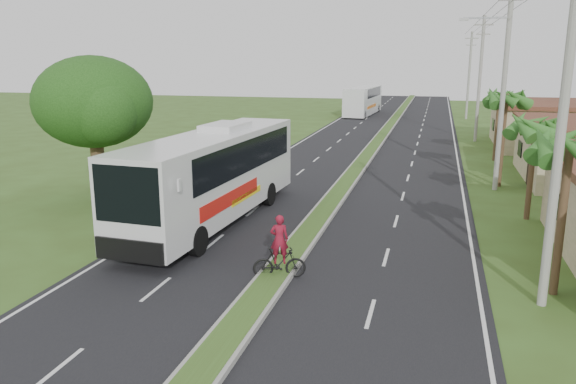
# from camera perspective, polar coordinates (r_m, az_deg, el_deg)

# --- Properties ---
(ground) EXTENTS (180.00, 180.00, 0.00)m
(ground) POSITION_cam_1_polar(r_m,az_deg,el_deg) (17.82, -3.08, -11.03)
(ground) COLOR #384E1C
(ground) RESTS_ON ground
(road_asphalt) EXTENTS (14.00, 160.00, 0.02)m
(road_asphalt) POSITION_cam_1_polar(r_m,az_deg,el_deg) (36.52, 6.61, 1.72)
(road_asphalt) COLOR black
(road_asphalt) RESTS_ON ground
(median_strip) EXTENTS (1.20, 160.00, 0.18)m
(median_strip) POSITION_cam_1_polar(r_m,az_deg,el_deg) (36.50, 6.61, 1.86)
(median_strip) COLOR gray
(median_strip) RESTS_ON ground
(lane_edge_left) EXTENTS (0.12, 160.00, 0.01)m
(lane_edge_left) POSITION_cam_1_polar(r_m,az_deg,el_deg) (38.04, -3.43, 2.24)
(lane_edge_left) COLOR silver
(lane_edge_left) RESTS_ON ground
(lane_edge_right) EXTENTS (0.12, 160.00, 0.01)m
(lane_edge_right) POSITION_cam_1_polar(r_m,az_deg,el_deg) (36.21, 17.15, 1.09)
(lane_edge_right) COLOR silver
(lane_edge_right) RESTS_ON ground
(shop_far) EXTENTS (8.60, 11.60, 3.82)m
(shop_far) POSITION_cam_1_polar(r_m,az_deg,el_deg) (52.46, 24.76, 6.26)
(shop_far) COLOR tan
(shop_far) RESTS_ON ground
(palm_verge_a) EXTENTS (2.40, 2.40, 5.45)m
(palm_verge_a) POSITION_cam_1_polar(r_m,az_deg,el_deg) (19.01, 26.73, 4.04)
(palm_verge_a) COLOR #473321
(palm_verge_a) RESTS_ON ground
(palm_verge_b) EXTENTS (2.40, 2.40, 5.05)m
(palm_verge_b) POSITION_cam_1_polar(r_m,az_deg,el_deg) (27.91, 23.86, 6.10)
(palm_verge_b) COLOR #473321
(palm_verge_b) RESTS_ON ground
(palm_verge_c) EXTENTS (2.40, 2.40, 5.85)m
(palm_verge_c) POSITION_cam_1_polar(r_m,az_deg,el_deg) (34.68, 21.30, 8.82)
(palm_verge_c) COLOR #473321
(palm_verge_c) RESTS_ON ground
(palm_verge_d) EXTENTS (2.40, 2.40, 5.25)m
(palm_verge_d) POSITION_cam_1_polar(r_m,az_deg,el_deg) (43.71, 20.67, 8.89)
(palm_verge_d) COLOR #473321
(palm_verge_d) RESTS_ON ground
(shade_tree) EXTENTS (6.30, 6.00, 7.54)m
(shade_tree) POSITION_cam_1_polar(r_m,az_deg,el_deg) (30.78, -19.31, 8.33)
(shade_tree) COLOR #473321
(shade_tree) RESTS_ON ground
(utility_pole_a) EXTENTS (1.60, 0.28, 11.00)m
(utility_pole_a) POSITION_cam_1_polar(r_m,az_deg,el_deg) (17.82, 26.09, 6.60)
(utility_pole_a) COLOR gray
(utility_pole_a) RESTS_ON ground
(utility_pole_b) EXTENTS (3.20, 0.28, 12.00)m
(utility_pole_b) POSITION_cam_1_polar(r_m,az_deg,el_deg) (33.60, 21.07, 10.66)
(utility_pole_b) COLOR gray
(utility_pole_b) RESTS_ON ground
(utility_pole_c) EXTENTS (1.60, 0.28, 11.00)m
(utility_pole_c) POSITION_cam_1_polar(r_m,az_deg,el_deg) (53.55, 18.91, 10.92)
(utility_pole_c) COLOR gray
(utility_pole_c) RESTS_ON ground
(utility_pole_d) EXTENTS (1.60, 0.28, 10.50)m
(utility_pole_d) POSITION_cam_1_polar(r_m,az_deg,el_deg) (73.51, 17.92, 11.29)
(utility_pole_d) COLOR gray
(utility_pole_d) RESTS_ON ground
(coach_bus_main) EXTENTS (3.61, 13.80, 4.42)m
(coach_bus_main) POSITION_cam_1_polar(r_m,az_deg,el_deg) (25.63, -7.45, 2.20)
(coach_bus_main) COLOR silver
(coach_bus_main) RESTS_ON ground
(coach_bus_far) EXTENTS (3.56, 12.74, 3.67)m
(coach_bus_far) POSITION_cam_1_polar(r_m,az_deg,el_deg) (76.16, 7.65, 9.35)
(coach_bus_far) COLOR silver
(coach_bus_far) RESTS_ON ground
(motorcyclist) EXTENTS (1.88, 1.03, 2.26)m
(motorcyclist) POSITION_cam_1_polar(r_m,az_deg,el_deg) (19.25, -0.88, -6.52)
(motorcyclist) COLOR black
(motorcyclist) RESTS_ON ground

